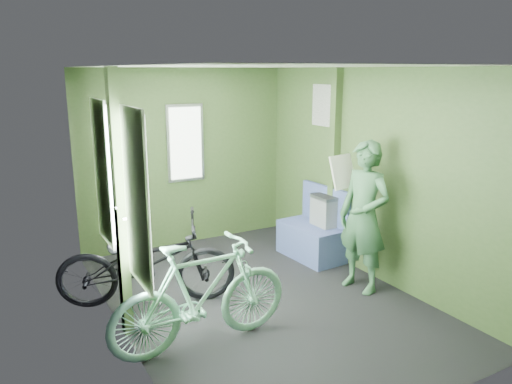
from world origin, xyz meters
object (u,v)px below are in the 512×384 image
bicycle_mint (203,346)px  bicycle_black (149,305)px  bench_seat (313,237)px  waste_box (325,227)px  passenger (364,217)px

bicycle_mint → bicycle_black: bearing=8.6°
bicycle_black → bicycle_mint: 0.99m
bench_seat → waste_box: bearing=-40.9°
passenger → waste_box: size_ratio=1.99×
bicycle_black → waste_box: size_ratio=2.17×
bicycle_mint → bench_seat: 2.39m
bicycle_mint → waste_box: waste_box is taller
bicycle_black → passenger: size_ratio=1.09×
waste_box → passenger: bearing=-102.8°
bicycle_black → bicycle_mint: (0.17, -0.98, 0.00)m
bicycle_black → bicycle_mint: size_ratio=1.08×
waste_box → bench_seat: bearing=142.8°
waste_box → bicycle_black: bearing=-175.2°
bench_seat → passenger: bearing=-99.0°
bicycle_black → bench_seat: (2.18, 0.28, 0.26)m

